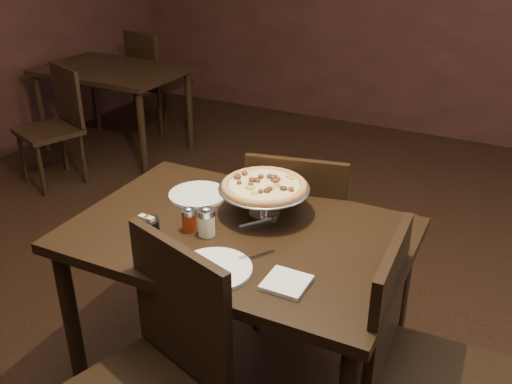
% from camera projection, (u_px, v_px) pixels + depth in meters
% --- Properties ---
extents(room, '(6.04, 7.04, 2.84)m').
position_uv_depth(room, '(251.00, 70.00, 2.04)').
color(room, black).
rests_on(room, ground).
extents(dining_table, '(1.30, 0.87, 0.81)m').
position_uv_depth(dining_table, '(239.00, 254.00, 2.24)').
color(dining_table, black).
rests_on(dining_table, ground).
extents(background_table, '(1.17, 0.78, 0.73)m').
position_uv_depth(background_table, '(113.00, 80.00, 4.76)').
color(background_table, black).
rests_on(background_table, ground).
extents(pizza_stand, '(0.37, 0.37, 0.15)m').
position_uv_depth(pizza_stand, '(264.00, 186.00, 2.26)').
color(pizza_stand, silver).
rests_on(pizza_stand, dining_table).
extents(parmesan_shaker, '(0.07, 0.07, 0.12)m').
position_uv_depth(parmesan_shaker, '(206.00, 222.00, 2.14)').
color(parmesan_shaker, '#F4EFBE').
rests_on(parmesan_shaker, dining_table).
extents(pepper_flake_shaker, '(0.06, 0.06, 0.10)m').
position_uv_depth(pepper_flake_shaker, '(189.00, 219.00, 2.18)').
color(pepper_flake_shaker, maroon).
rests_on(pepper_flake_shaker, dining_table).
extents(packet_caddy, '(0.09, 0.09, 0.07)m').
position_uv_depth(packet_caddy, '(147.00, 226.00, 2.17)').
color(packet_caddy, black).
rests_on(packet_caddy, dining_table).
extents(napkin_stack, '(0.14, 0.14, 0.02)m').
position_uv_depth(napkin_stack, '(286.00, 283.00, 1.88)').
color(napkin_stack, silver).
rests_on(napkin_stack, dining_table).
extents(plate_left, '(0.25, 0.25, 0.01)m').
position_uv_depth(plate_left, '(198.00, 194.00, 2.46)').
color(plate_left, white).
rests_on(plate_left, dining_table).
extents(plate_near, '(0.26, 0.26, 0.01)m').
position_uv_depth(plate_near, '(214.00, 269.00, 1.95)').
color(plate_near, white).
rests_on(plate_near, dining_table).
extents(serving_spatula, '(0.16, 0.16, 0.02)m').
position_uv_depth(serving_spatula, '(255.00, 225.00, 1.99)').
color(serving_spatula, silver).
rests_on(serving_spatula, pizza_stand).
extents(chair_far, '(0.53, 0.53, 0.97)m').
position_uv_depth(chair_far, '(299.00, 233.00, 2.72)').
color(chair_far, black).
rests_on(chair_far, ground).
extents(chair_near, '(0.58, 0.58, 0.99)m').
position_uv_depth(chair_near, '(153.00, 377.00, 1.87)').
color(chair_near, black).
rests_on(chair_near, ground).
extents(chair_side, '(0.48, 0.48, 0.98)m').
position_uv_depth(chair_side, '(419.00, 364.00, 1.93)').
color(chair_side, black).
rests_on(chair_side, ground).
extents(bg_chair_far, '(0.53, 0.53, 0.94)m').
position_uv_depth(bg_chair_far, '(154.00, 78.00, 5.28)').
color(bg_chair_far, black).
rests_on(bg_chair_far, ground).
extents(bg_chair_near, '(0.53, 0.53, 0.88)m').
position_uv_depth(bg_chair_near, '(56.00, 122.00, 4.28)').
color(bg_chair_near, black).
rests_on(bg_chair_near, ground).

